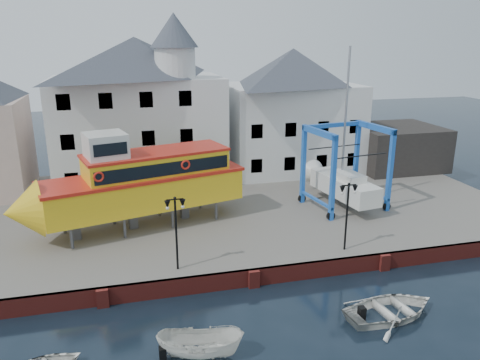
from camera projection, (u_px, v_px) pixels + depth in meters
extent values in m
plane|color=black|center=(254.00, 287.00, 25.83)|extent=(140.00, 140.00, 0.00)
cube|color=#69635C|center=(215.00, 210.00, 35.88)|extent=(44.00, 22.00, 1.00)
cube|color=maroon|center=(253.00, 277.00, 25.80)|extent=(44.00, 0.25, 1.00)
cube|color=maroon|center=(103.00, 298.00, 23.76)|extent=(0.60, 0.36, 1.00)
cube|color=maroon|center=(254.00, 279.00, 25.64)|extent=(0.60, 0.36, 1.00)
cube|color=maroon|center=(384.00, 262.00, 27.51)|extent=(0.60, 0.36, 1.00)
cube|color=silver|center=(140.00, 130.00, 40.18)|extent=(14.00, 8.00, 9.00)
pyramid|color=#3A3E4A|center=(135.00, 57.00, 38.38)|extent=(14.00, 8.00, 3.20)
cube|color=black|center=(72.00, 180.00, 36.07)|extent=(1.00, 0.08, 1.20)
cube|color=black|center=(112.00, 177.00, 36.78)|extent=(1.00, 0.08, 1.20)
cube|color=black|center=(151.00, 175.00, 37.48)|extent=(1.00, 0.08, 1.20)
cube|color=black|center=(188.00, 172.00, 38.18)|extent=(1.00, 0.08, 1.20)
cube|color=black|center=(68.00, 142.00, 35.19)|extent=(1.00, 0.08, 1.20)
cube|color=black|center=(109.00, 140.00, 35.89)|extent=(1.00, 0.08, 1.20)
cube|color=black|center=(148.00, 138.00, 36.60)|extent=(1.00, 0.08, 1.20)
cube|color=black|center=(187.00, 136.00, 37.30)|extent=(1.00, 0.08, 1.20)
cube|color=black|center=(63.00, 102.00, 34.30)|extent=(1.00, 0.08, 1.20)
cube|color=black|center=(105.00, 101.00, 35.01)|extent=(1.00, 0.08, 1.20)
cube|color=black|center=(146.00, 100.00, 35.71)|extent=(1.00, 0.08, 1.20)
cube|color=black|center=(185.00, 98.00, 36.41)|extent=(1.00, 0.08, 1.20)
cylinder|color=silver|center=(175.00, 63.00, 36.97)|extent=(3.20, 3.20, 2.40)
cone|color=#3A3E4A|center=(174.00, 30.00, 36.24)|extent=(3.80, 3.80, 2.60)
cube|color=silver|center=(291.00, 127.00, 44.07)|extent=(12.00, 8.00, 8.00)
pyramid|color=#3A3E4A|center=(293.00, 66.00, 42.42)|extent=(12.00, 8.00, 3.20)
cube|color=black|center=(257.00, 166.00, 40.05)|extent=(1.00, 0.08, 1.20)
cube|color=black|center=(290.00, 164.00, 40.76)|extent=(1.00, 0.08, 1.20)
cube|color=black|center=(321.00, 161.00, 41.46)|extent=(1.00, 0.08, 1.20)
cube|color=black|center=(352.00, 159.00, 42.16)|extent=(1.00, 0.08, 1.20)
cube|color=black|center=(257.00, 131.00, 39.17)|extent=(1.00, 0.08, 1.20)
cube|color=black|center=(291.00, 130.00, 39.87)|extent=(1.00, 0.08, 1.20)
cube|color=black|center=(323.00, 128.00, 40.57)|extent=(1.00, 0.08, 1.20)
cube|color=black|center=(355.00, 126.00, 41.28)|extent=(1.00, 0.08, 1.20)
cube|color=black|center=(395.00, 147.00, 45.15)|extent=(8.00, 7.00, 4.00)
cylinder|color=black|center=(176.00, 235.00, 25.12)|extent=(0.12, 0.12, 4.00)
cube|color=black|center=(175.00, 199.00, 24.52)|extent=(0.90, 0.06, 0.06)
sphere|color=black|center=(175.00, 198.00, 24.50)|extent=(0.16, 0.16, 0.16)
cone|color=black|center=(167.00, 205.00, 24.50)|extent=(0.32, 0.32, 0.45)
sphere|color=silver|center=(168.00, 208.00, 24.56)|extent=(0.18, 0.18, 0.18)
cone|color=black|center=(183.00, 204.00, 24.69)|extent=(0.32, 0.32, 0.45)
sphere|color=silver|center=(183.00, 207.00, 24.74)|extent=(0.18, 0.18, 0.18)
cylinder|color=black|center=(347.00, 218.00, 27.47)|extent=(0.12, 0.12, 4.00)
cube|color=black|center=(349.00, 185.00, 26.86)|extent=(0.90, 0.06, 0.06)
sphere|color=black|center=(349.00, 184.00, 26.84)|extent=(0.16, 0.16, 0.16)
cone|color=black|center=(342.00, 190.00, 26.85)|extent=(0.32, 0.32, 0.45)
sphere|color=silver|center=(342.00, 193.00, 26.90)|extent=(0.18, 0.18, 0.18)
cone|color=black|center=(355.00, 189.00, 27.03)|extent=(0.32, 0.32, 0.45)
sphere|color=silver|center=(355.00, 192.00, 27.09)|extent=(0.18, 0.18, 0.18)
cylinder|color=#59595E|center=(72.00, 238.00, 28.00)|extent=(0.24, 0.24, 1.38)
cylinder|color=#59595E|center=(64.00, 223.00, 30.15)|extent=(0.24, 0.24, 1.38)
cylinder|color=#59595E|center=(125.00, 227.00, 29.50)|extent=(0.24, 0.24, 1.38)
cylinder|color=#59595E|center=(114.00, 214.00, 31.65)|extent=(0.24, 0.24, 1.38)
cylinder|color=#59595E|center=(173.00, 218.00, 31.00)|extent=(0.24, 0.24, 1.38)
cylinder|color=#59595E|center=(159.00, 206.00, 33.15)|extent=(0.24, 0.24, 1.38)
cylinder|color=#59595E|center=(216.00, 210.00, 32.50)|extent=(0.24, 0.24, 1.38)
cylinder|color=#59595E|center=(201.00, 199.00, 34.65)|extent=(0.24, 0.24, 1.38)
cube|color=#59595E|center=(75.00, 229.00, 29.29)|extent=(0.65, 0.59, 1.38)
cube|color=#59595E|center=(133.00, 218.00, 31.00)|extent=(0.65, 0.59, 1.38)
cube|color=#59595E|center=(184.00, 209.00, 32.72)|extent=(0.65, 0.59, 1.38)
cube|color=yellow|center=(145.00, 192.00, 30.93)|extent=(13.35, 6.71, 2.02)
cone|color=yellow|center=(22.00, 211.00, 27.46)|extent=(2.86, 3.90, 3.50)
cube|color=red|center=(144.00, 176.00, 30.60)|extent=(13.65, 6.92, 0.20)
cube|color=yellow|center=(157.00, 164.00, 30.84)|extent=(9.70, 5.40, 1.47)
cube|color=black|center=(165.00, 169.00, 29.50)|extent=(8.55, 2.34, 0.83)
cube|color=black|center=(149.00, 158.00, 32.16)|extent=(8.55, 2.34, 0.83)
cube|color=red|center=(156.00, 152.00, 30.60)|extent=(9.90, 5.54, 0.17)
cube|color=silver|center=(106.00, 147.00, 28.88)|extent=(2.93, 2.93, 1.67)
cube|color=black|center=(110.00, 149.00, 27.83)|extent=(1.96, 0.58, 0.74)
torus|color=red|center=(99.00, 177.00, 27.49)|extent=(0.66, 0.29, 0.64)
torus|color=red|center=(186.00, 165.00, 30.06)|extent=(0.66, 0.29, 0.64)
cube|color=#1F63B2|center=(333.00, 179.00, 31.63)|extent=(0.34, 0.34, 5.98)
cylinder|color=black|center=(331.00, 216.00, 32.43)|extent=(0.62, 0.30, 0.60)
cube|color=#1F63B2|center=(303.00, 165.00, 35.13)|extent=(0.34, 0.34, 5.98)
cylinder|color=black|center=(302.00, 198.00, 35.92)|extent=(0.62, 0.30, 0.60)
cube|color=#1F63B2|center=(390.00, 171.00, 33.43)|extent=(0.34, 0.34, 5.98)
cylinder|color=black|center=(387.00, 207.00, 34.22)|extent=(0.62, 0.30, 0.60)
cube|color=#1F63B2|center=(356.00, 159.00, 36.92)|extent=(0.34, 0.34, 5.98)
cylinder|color=black|center=(354.00, 191.00, 37.71)|extent=(0.62, 0.30, 0.60)
cube|color=#1F63B2|center=(319.00, 132.00, 32.54)|extent=(0.94, 4.26, 0.42)
cube|color=#1F63B2|center=(316.00, 200.00, 34.01)|extent=(0.85, 4.25, 0.18)
cube|color=#1F63B2|center=(376.00, 127.00, 34.34)|extent=(0.94, 4.26, 0.42)
cube|color=#1F63B2|center=(370.00, 191.00, 35.80)|extent=(0.85, 4.25, 0.18)
cube|color=#1F63B2|center=(333.00, 125.00, 35.19)|extent=(5.11, 1.07, 0.30)
cube|color=silver|center=(344.00, 187.00, 34.71)|extent=(2.91, 6.63, 1.37)
cone|color=silver|center=(317.00, 173.00, 38.05)|extent=(2.15, 1.65, 1.96)
cube|color=#59595E|center=(343.00, 199.00, 35.00)|extent=(0.43, 1.55, 0.60)
cube|color=silver|center=(349.00, 176.00, 34.05)|extent=(1.74, 2.74, 0.51)
cylinder|color=#99999E|center=(346.00, 114.00, 33.50)|extent=(0.18, 0.18, 9.39)
cube|color=black|center=(360.00, 156.00, 32.55)|extent=(4.49, 0.80, 0.05)
cube|color=black|center=(335.00, 147.00, 35.26)|extent=(4.49, 0.80, 0.05)
imported|color=silver|center=(200.00, 357.00, 20.19)|extent=(4.01, 2.36, 1.45)
imported|color=silver|center=(390.00, 316.00, 23.11)|extent=(5.21, 4.01, 1.00)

